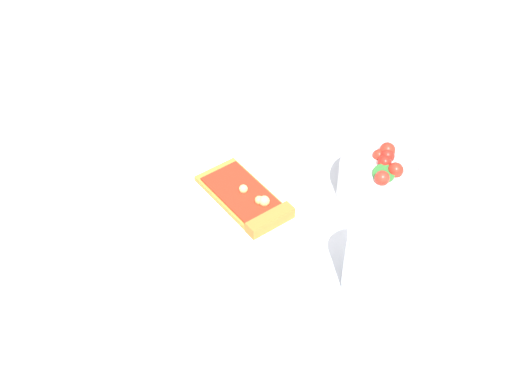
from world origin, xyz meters
The scene contains 6 objects.
ground_plane centered at (0.00, 0.00, 0.00)m, with size 2.40×2.40×0.00m, color silver.
plate centered at (0.00, -0.02, 0.01)m, with size 0.27×0.27×0.01m, color white.
pizza_slice_main centered at (0.01, 0.02, 0.02)m, with size 0.16×0.09×0.02m.
salad_bowl centered at (0.08, 0.20, 0.04)m, with size 0.12×0.12×0.08m.
soda_glass centered at (0.21, 0.08, 0.05)m, with size 0.07×0.07×0.10m.
paper_napkin centered at (-0.26, -0.14, 0.00)m, with size 0.10×0.10×0.00m, color silver.
Camera 1 is at (0.62, -0.34, 0.73)m, focal length 48.19 mm.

